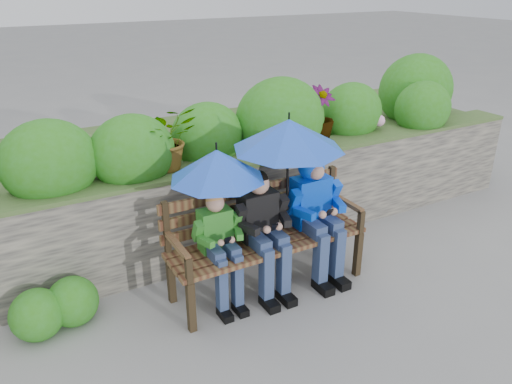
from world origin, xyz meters
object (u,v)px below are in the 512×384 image
umbrella_left (217,165)px  umbrella_right (289,134)px  boy_middle (263,227)px  boy_left (220,242)px  boy_right (316,207)px  park_bench (264,231)px

umbrella_left → umbrella_right: size_ratio=0.81×
boy_middle → umbrella_left: bearing=172.7°
boy_left → boy_middle: boy_middle is taller
boy_right → park_bench: bearing=170.9°
park_bench → umbrella_right: 0.94m
umbrella_left → boy_middle: bearing=-7.3°
boy_middle → umbrella_right: bearing=9.6°
boy_middle → umbrella_right: (0.27, 0.05, 0.81)m
umbrella_right → boy_right: bearing=-6.9°
boy_left → umbrella_left: bearing=70.1°
boy_right → umbrella_right: bearing=173.1°
park_bench → boy_right: (0.52, -0.08, 0.17)m
boy_left → umbrella_right: (0.70, 0.03, 0.86)m
park_bench → boy_left: bearing=-170.7°
park_bench → boy_middle: (-0.06, -0.09, 0.10)m
boy_middle → boy_right: size_ratio=0.96×
boy_left → umbrella_left: umbrella_left is taller
park_bench → boy_middle: bearing=-124.1°
boy_left → umbrella_right: umbrella_right is taller
boy_left → umbrella_right: bearing=2.8°
boy_right → umbrella_left: umbrella_left is taller
umbrella_left → umbrella_right: umbrella_right is taller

